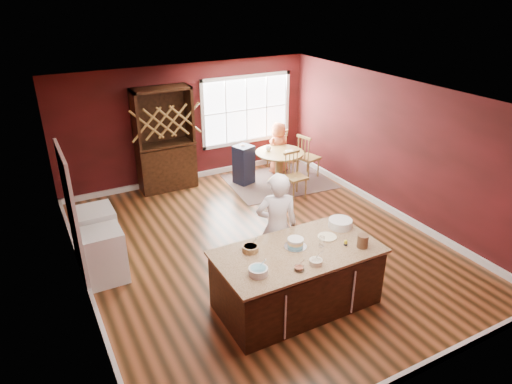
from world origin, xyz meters
The scene contains 28 objects.
room_shell centered at (0.00, 0.00, 1.35)m, with size 7.00×7.00×7.00m.
window centered at (1.50, 3.47, 1.50)m, with size 2.36×0.10×1.66m, color white, non-canonical shape.
doorway centered at (-2.97, 0.60, 1.02)m, with size 0.08×1.26×2.13m, color white, non-canonical shape.
kitchen_island centered at (-0.33, -1.67, 0.44)m, with size 2.33×1.22×0.92m.
dining_table centered at (1.75, 2.30, 0.53)m, with size 1.12×1.12×0.75m.
baker centered at (-0.24, -0.92, 0.90)m, with size 0.66×0.43×1.80m, color silver.
layer_cake centered at (-0.31, -1.57, 0.99)m, with size 0.32×0.32×0.13m, color white, non-canonical shape.
bowl_blue centered at (-1.09, -1.90, 0.97)m, with size 0.25×0.25×0.10m, color white.
bowl_yellow centered at (-0.92, -1.37, 0.96)m, with size 0.23×0.23×0.09m, color olive.
bowl_pink centered at (-0.58, -2.07, 0.95)m, with size 0.14×0.14×0.05m, color silver.
bowl_olive centered at (-0.31, -2.05, 0.95)m, with size 0.18×0.18×0.07m, color beige.
drinking_glass centered at (0.02, -1.73, 1.00)m, with size 0.08×0.08×0.16m, color silver.
dinner_plate centered at (0.24, -1.57, 0.93)m, with size 0.28×0.28×0.02m, color #FFFAB0.
white_tub centered at (0.60, -1.40, 0.98)m, with size 0.36×0.36×0.12m, color white.
stoneware_crock centered at (0.51, -2.01, 1.01)m, with size 0.16×0.16×0.19m, color brown.
toy_figurine centered at (0.33, -1.87, 0.96)m, with size 0.05×0.05×0.09m, color yellow, non-canonical shape.
rug centered at (1.75, 2.30, 0.01)m, with size 2.33×1.80×0.01m, color brown.
chair_east centered at (2.53, 2.25, 0.54)m, with size 0.45×0.43×1.08m, color brown, non-canonical shape.
chair_south centered at (1.65, 1.44, 0.51)m, with size 0.43×0.40×1.01m, color brown, non-canonical shape.
chair_north centered at (2.18, 3.15, 0.50)m, with size 0.42×0.40×1.00m, color brown, non-canonical shape.
seated_woman centered at (2.04, 2.83, 0.64)m, with size 0.62×0.40×1.27m, color #C55B33.
high_chair centered at (1.00, 2.64, 0.48)m, with size 0.38×0.38×0.95m, color #222544, non-canonical shape.
toddler centered at (1.00, 2.65, 0.81)m, with size 0.18×0.14×0.26m, color #8CA5BF, non-canonical shape.
table_plate centered at (1.96, 2.22, 0.76)m, with size 0.20×0.20×0.01m, color beige.
table_cup centered at (1.56, 2.49, 0.80)m, with size 0.13×0.13×0.10m, color white.
hutch centered at (-0.65, 3.22, 1.15)m, with size 1.26×0.52×2.30m, color #3A2112.
washer centered at (-2.64, 0.28, 0.44)m, with size 0.60×0.58×0.87m, color silver.
dryer centered at (-2.64, 0.92, 0.47)m, with size 0.65×0.63×0.94m, color silver.
Camera 1 is at (-3.41, -6.15, 4.34)m, focal length 32.00 mm.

